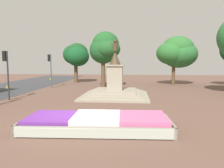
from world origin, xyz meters
name	(u,v)px	position (x,y,z in m)	size (l,w,h in m)	color
ground_plane	(72,125)	(0.00, 0.00, 0.00)	(81.32, 81.32, 0.00)	brown
flower_planter	(98,123)	(1.34, -0.48, 0.30)	(6.84, 3.10, 0.65)	#38281C
statue_monument	(115,88)	(1.35, 8.75, 0.77)	(5.72, 5.72, 4.96)	gray
traffic_light_mid_block	(6,67)	(-7.04, 6.20, 2.67)	(0.42, 0.31, 3.90)	#2D2D33
traffic_light_far_corner	(50,65)	(-6.74, 14.51, 2.67)	(0.42, 0.31, 3.89)	#4C5156
park_tree_behind_statue	(177,52)	(8.54, 19.31, 4.25)	(5.39, 5.13, 6.34)	brown
park_tree_far_right	(105,48)	(-0.46, 15.83, 4.61)	(3.72, 3.88, 6.60)	brown
park_tree_mid_canopy	(76,55)	(-5.44, 21.39, 4.02)	(4.15, 4.19, 5.75)	brown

